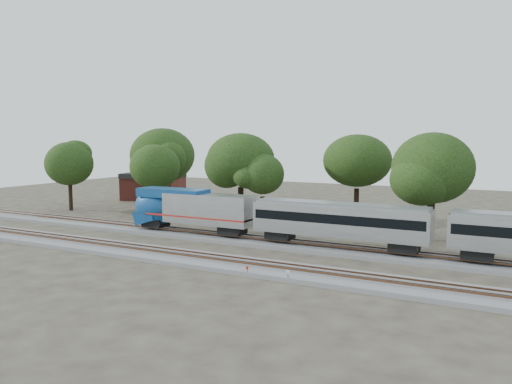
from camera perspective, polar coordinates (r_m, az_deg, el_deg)
ground at (r=50.83m, az=-4.98°, el=-6.84°), size 160.00×160.00×0.00m
track_far at (r=55.82m, az=-1.66°, el=-5.44°), size 160.00×5.00×0.73m
track_near at (r=47.55m, az=-7.59°, el=-7.53°), size 160.00×5.00×0.73m
switch_stand_red at (r=41.71m, az=-1.02°, el=-8.91°), size 0.28×0.08×0.89m
switch_stand_white at (r=40.13m, az=3.68°, el=-9.39°), size 0.32×0.08×1.02m
switch_lever at (r=42.67m, az=0.39°, el=-9.14°), size 0.54×0.38×0.30m
brick_building at (r=95.54m, az=-11.64°, el=0.66°), size 11.91×9.66×5.03m
tree_0 at (r=84.33m, az=-20.56°, el=3.03°), size 7.58×7.58×10.68m
tree_1 at (r=82.15m, az=-10.59°, el=4.12°), size 8.85×8.85×12.47m
tree_2 at (r=75.38m, az=-11.46°, el=2.83°), size 7.37×7.37×10.39m
tree_3 at (r=69.95m, az=-1.76°, el=3.73°), size 8.64×8.64×12.18m
tree_4 at (r=67.06m, az=0.75°, el=2.04°), size 6.75×6.75×9.52m
tree_5 at (r=70.25m, az=11.50°, el=3.52°), size 8.51×8.51×11.99m
tree_6 at (r=58.61m, az=19.52°, el=2.59°), size 8.29×8.29×11.68m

